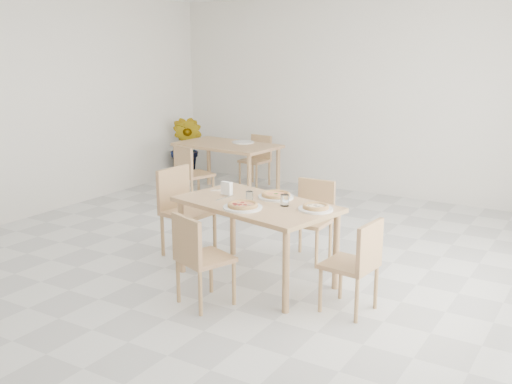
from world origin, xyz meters
The scene contains 21 objects.
main_table centered at (0.55, -0.22, 0.66)m, with size 1.59×1.11×0.75m.
chair_south centered at (0.44, -0.96, 0.46)m, with size 0.50×0.50×0.80m.
chair_north centered at (0.72, 0.58, 0.47)m, with size 0.41×0.41×0.81m.
chair_west centered at (-0.49, 0.01, 0.52)m, with size 0.49×0.49×0.90m.
chair_east centered at (1.62, -0.39, 0.46)m, with size 0.43×0.43×0.79m.
plate_margherita centered at (0.63, 0.01, 0.76)m, with size 0.33×0.33×0.02m, color white.
plate_mushroom centered at (1.13, -0.18, 0.76)m, with size 0.30×0.30×0.02m, color white.
plate_pepperoni centered at (0.56, -0.46, 0.76)m, with size 0.34×0.34×0.02m, color white.
pizza_margherita centered at (0.63, 0.01, 0.78)m, with size 0.28×0.28×0.03m.
pizza_mushroom centered at (1.13, -0.18, 0.78)m, with size 0.27×0.27×0.03m.
pizza_pepperoni centered at (0.56, -0.46, 0.78)m, with size 0.33×0.33×0.03m.
tumbler_a centered at (0.83, -0.19, 0.80)m, with size 0.08×0.08×0.10m, color white.
tumbler_b centered at (0.47, -0.21, 0.79)m, with size 0.07×0.07×0.09m, color white.
napkin_holder centered at (0.19, -0.16, 0.81)m, with size 0.13×0.08×0.14m.
fork_a centered at (0.22, -0.27, 0.75)m, with size 0.02×0.19×0.01m, color silver.
fork_b centered at (0.00, -0.01, 0.75)m, with size 0.02×0.18×0.01m, color silver.
second_table centered at (-1.49, 2.32, 0.66)m, with size 1.51×0.95×0.75m.
chair_back_s centered at (-1.59, 1.58, 0.48)m, with size 0.51×0.51×0.82m.
chair_back_n centered at (-1.45, 3.10, 0.45)m, with size 0.42×0.42×0.77m.
plate_empty centered at (-1.35, 2.52, 0.76)m, with size 0.31×0.31×0.02m, color white.
potted_plant centered at (-2.65, 2.87, 0.51)m, with size 0.56×0.45×1.02m, color #24681F.
Camera 1 is at (3.29, -4.69, 2.15)m, focal length 42.00 mm.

